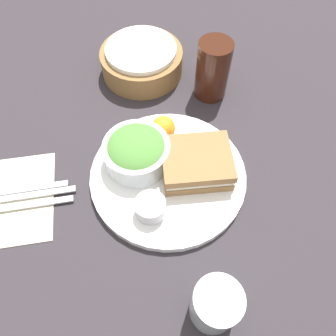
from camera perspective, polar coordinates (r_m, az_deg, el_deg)
ground_plane at (r=0.67m, az=-0.00°, el=-1.71°), size 4.00×4.00×0.00m
plate at (r=0.66m, az=-0.00°, el=-1.32°), size 0.31×0.31×0.02m
sandwich at (r=0.64m, az=5.07°, el=0.54°), size 0.14×0.12×0.05m
salad_bowl at (r=0.65m, az=-5.48°, el=2.95°), size 0.13×0.13×0.07m
dressing_cup at (r=0.60m, az=-3.07°, el=-6.87°), size 0.06×0.06×0.03m
orange_wedge at (r=0.69m, az=-0.82°, el=6.98°), size 0.05×0.05×0.05m
drink_glass at (r=0.78m, az=7.78°, el=16.57°), size 0.08×0.08×0.14m
bread_basket at (r=0.85m, az=-4.59°, el=18.16°), size 0.20×0.20×0.07m
napkin at (r=0.70m, az=-23.91°, el=-4.93°), size 0.12×0.20×0.00m
fork at (r=0.69m, az=-24.12°, el=-6.07°), size 0.20×0.01×0.01m
knife at (r=0.70m, az=-24.04°, el=-4.76°), size 0.21×0.01×0.01m
spoon at (r=0.71m, az=-23.96°, el=-3.48°), size 0.18×0.01×0.01m
water_glass at (r=0.54m, az=8.23°, el=-22.55°), size 0.07×0.07×0.10m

